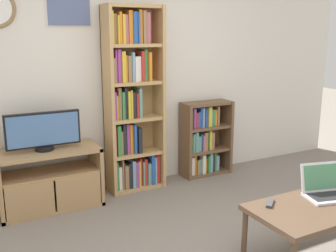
{
  "coord_description": "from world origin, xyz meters",
  "views": [
    {
      "loc": [
        -1.58,
        -1.94,
        1.71
      ],
      "look_at": [
        0.05,
        1.18,
        0.89
      ],
      "focal_mm": 42.0,
      "sensor_mm": 36.0,
      "label": 1
    }
  ],
  "objects": [
    {
      "name": "bookshelf_short",
      "position": [
        0.97,
        2.02,
        0.45
      ],
      "size": [
        0.63,
        0.27,
        0.92
      ],
      "color": "brown",
      "rests_on": "ground_plane"
    },
    {
      "name": "tv_stand",
      "position": [
        -0.91,
        1.89,
        0.31
      ],
      "size": [
        0.99,
        0.45,
        0.61
      ],
      "color": "tan",
      "rests_on": "ground_plane"
    },
    {
      "name": "laptop",
      "position": [
        0.91,
        0.1,
        0.51
      ],
      "size": [
        0.41,
        0.36,
        0.25
      ],
      "rotation": [
        0.0,
        0.0,
        -0.25
      ],
      "color": "silver",
      "rests_on": "coffee_table"
    },
    {
      "name": "television",
      "position": [
        -0.95,
        1.9,
        0.8
      ],
      "size": [
        0.71,
        0.18,
        0.38
      ],
      "color": "black",
      "rests_on": "tv_stand"
    },
    {
      "name": "coffee_table",
      "position": [
        0.71,
        0.0,
        0.4
      ],
      "size": [
        1.03,
        0.59,
        0.44
      ],
      "color": "#4C3828",
      "rests_on": "ground_plane"
    },
    {
      "name": "bookshelf_tall",
      "position": [
        0.02,
        2.01,
        0.99
      ],
      "size": [
        0.63,
        0.3,
        2.02
      ],
      "color": "tan",
      "rests_on": "ground_plane"
    },
    {
      "name": "wall_back",
      "position": [
        -0.01,
        2.18,
        1.31
      ],
      "size": [
        6.33,
        0.09,
        2.6
      ],
      "color": "silver",
      "rests_on": "ground_plane"
    },
    {
      "name": "remote_near_laptop",
      "position": [
        0.41,
        0.18,
        0.45
      ],
      "size": [
        0.15,
        0.14,
        0.02
      ],
      "rotation": [
        0.0,
        0.0,
        5.43
      ],
      "color": "#38383A",
      "rests_on": "coffee_table"
    }
  ]
}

